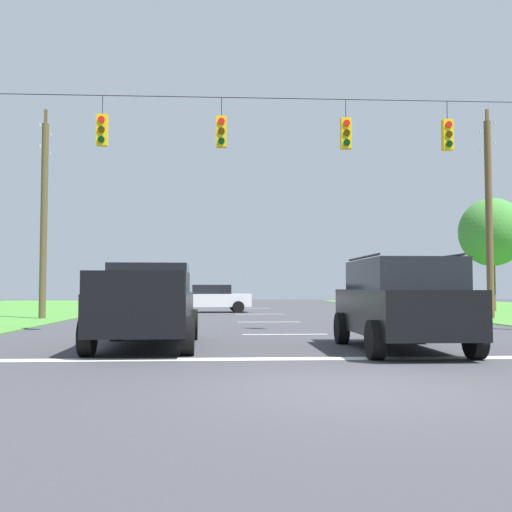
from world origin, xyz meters
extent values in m
plane|color=#3D3D42|center=(0.00, 0.00, 0.00)|extent=(120.00, 120.00, 0.00)
cube|color=white|center=(0.00, 3.38, 0.00)|extent=(15.82, 0.45, 0.01)
cube|color=white|center=(0.00, 9.38, 0.00)|extent=(2.50, 0.15, 0.01)
cube|color=white|center=(0.00, 15.69, 0.00)|extent=(2.50, 0.15, 0.01)
cube|color=white|center=(0.00, 22.64, 0.00)|extent=(2.50, 0.15, 0.01)
cube|color=white|center=(0.00, 31.26, 0.00)|extent=(2.50, 0.15, 0.01)
cylinder|color=black|center=(-0.07, 9.79, 7.17)|extent=(18.53, 0.02, 0.02)
cylinder|color=black|center=(-5.47, 9.79, 6.87)|extent=(0.02, 0.02, 0.59)
cube|color=yellow|center=(-5.47, 9.79, 6.10)|extent=(0.32, 0.24, 0.95)
cylinder|color=red|center=(-5.47, 9.65, 6.39)|extent=(0.20, 0.04, 0.20)
cylinder|color=#352203|center=(-5.47, 9.65, 6.09)|extent=(0.20, 0.04, 0.20)
cylinder|color=black|center=(-5.47, 9.65, 5.79)|extent=(0.20, 0.04, 0.20)
cylinder|color=black|center=(-1.88, 9.79, 6.87)|extent=(0.02, 0.02, 0.59)
cube|color=yellow|center=(-1.88, 9.79, 6.10)|extent=(0.32, 0.24, 0.95)
cylinder|color=red|center=(-1.88, 9.65, 6.39)|extent=(0.20, 0.04, 0.20)
cylinder|color=#352203|center=(-1.88, 9.65, 6.09)|extent=(0.20, 0.04, 0.20)
cylinder|color=black|center=(-1.88, 9.65, 5.79)|extent=(0.20, 0.04, 0.20)
cylinder|color=black|center=(1.94, 9.79, 6.87)|extent=(0.02, 0.02, 0.59)
cube|color=yellow|center=(1.94, 9.79, 6.10)|extent=(0.32, 0.24, 0.95)
cylinder|color=red|center=(1.94, 9.65, 6.39)|extent=(0.20, 0.04, 0.20)
cylinder|color=#352203|center=(1.94, 9.65, 6.09)|extent=(0.20, 0.04, 0.20)
cylinder|color=black|center=(1.94, 9.65, 5.79)|extent=(0.20, 0.04, 0.20)
cylinder|color=black|center=(5.12, 9.79, 6.87)|extent=(0.02, 0.02, 0.59)
cube|color=yellow|center=(5.12, 9.79, 6.10)|extent=(0.32, 0.24, 0.95)
cylinder|color=red|center=(5.12, 9.65, 6.39)|extent=(0.20, 0.04, 0.20)
cylinder|color=#352203|center=(5.12, 9.65, 6.09)|extent=(0.20, 0.04, 0.20)
cylinder|color=black|center=(5.12, 9.65, 5.79)|extent=(0.20, 0.04, 0.20)
cube|color=black|center=(-3.58, 5.90, 0.82)|extent=(2.14, 5.45, 0.85)
cube|color=black|center=(-3.59, 6.54, 1.60)|extent=(1.90, 1.95, 0.70)
cube|color=black|center=(-4.48, 4.52, 1.48)|extent=(0.16, 2.38, 0.45)
cube|color=black|center=(-2.60, 4.57, 1.48)|extent=(0.16, 2.38, 0.45)
cube|color=black|center=(-3.51, 3.25, 1.48)|extent=(1.96, 0.15, 0.45)
cylinder|color=black|center=(-4.63, 7.71, 0.40)|extent=(0.30, 0.81, 0.80)
cylinder|color=black|center=(-2.63, 7.76, 0.40)|extent=(0.30, 0.81, 0.80)
cylinder|color=black|center=(-4.53, 4.03, 0.40)|extent=(0.30, 0.81, 0.80)
cylinder|color=black|center=(-2.53, 4.09, 0.40)|extent=(0.30, 0.81, 0.80)
cube|color=black|center=(2.07, 4.77, 0.85)|extent=(1.96, 4.80, 0.95)
cube|color=black|center=(2.07, 4.62, 1.66)|extent=(1.81, 3.20, 0.65)
cylinder|color=black|center=(1.22, 4.62, 2.03)|extent=(0.06, 2.72, 0.05)
cylinder|color=black|center=(2.92, 4.63, 2.03)|extent=(0.06, 2.72, 0.05)
cylinder|color=black|center=(1.09, 6.40, 0.38)|extent=(0.26, 0.76, 0.76)
cylinder|color=black|center=(3.04, 6.41, 0.38)|extent=(0.26, 0.76, 0.76)
cylinder|color=black|center=(1.10, 3.14, 0.38)|extent=(0.26, 0.76, 0.76)
cylinder|color=black|center=(3.05, 3.14, 0.38)|extent=(0.26, 0.76, 0.76)
cube|color=silver|center=(-2.52, 24.98, 0.67)|extent=(4.42, 2.12, 0.70)
cube|color=black|center=(-2.52, 24.98, 1.27)|extent=(2.22, 1.78, 0.50)
cylinder|color=black|center=(-3.86, 23.98, 0.32)|extent=(0.65, 0.27, 0.64)
cylinder|color=black|center=(-4.00, 25.77, 0.32)|extent=(0.65, 0.27, 0.64)
cylinder|color=black|center=(-1.03, 24.19, 0.32)|extent=(0.65, 0.27, 0.64)
cylinder|color=black|center=(-1.17, 25.99, 0.32)|extent=(0.65, 0.27, 0.64)
cylinder|color=brown|center=(9.97, 17.72, 4.42)|extent=(0.30, 0.30, 8.83)
cube|color=brown|center=(9.97, 17.72, 8.43)|extent=(0.12, 0.12, 1.87)
cylinder|color=#B2B7BC|center=(9.97, 18.47, 8.55)|extent=(0.08, 0.08, 0.12)
cylinder|color=#B2B7BC|center=(9.97, 16.97, 8.55)|extent=(0.08, 0.08, 0.12)
cube|color=brown|center=(9.97, 17.72, 7.53)|extent=(0.12, 0.12, 1.81)
cylinder|color=#B2B7BC|center=(9.97, 18.45, 7.65)|extent=(0.08, 0.08, 0.12)
cylinder|color=#B2B7BC|center=(9.97, 16.99, 7.65)|extent=(0.08, 0.08, 0.12)
cylinder|color=brown|center=(-9.73, 18.45, 4.32)|extent=(0.29, 0.29, 8.63)
cube|color=brown|center=(-9.73, 18.45, 8.23)|extent=(0.12, 0.12, 2.06)
cylinder|color=#B2B7BC|center=(-9.73, 19.28, 8.35)|extent=(0.08, 0.08, 0.12)
cylinder|color=#B2B7BC|center=(-9.73, 17.63, 8.35)|extent=(0.08, 0.08, 0.12)
cube|color=brown|center=(-9.73, 18.45, 7.33)|extent=(0.12, 0.12, 1.89)
cylinder|color=#B2B7BC|center=(-9.73, 19.21, 7.45)|extent=(0.08, 0.08, 0.12)
cylinder|color=#B2B7BC|center=(-9.73, 17.70, 7.45)|extent=(0.08, 0.08, 0.12)
cylinder|color=brown|center=(13.61, 25.41, 1.74)|extent=(0.28, 0.28, 3.49)
ellipsoid|color=#3F8234|center=(13.61, 25.41, 4.56)|extent=(3.75, 3.75, 3.92)
camera|label=1|loc=(-1.77, -8.22, 1.38)|focal=42.08mm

